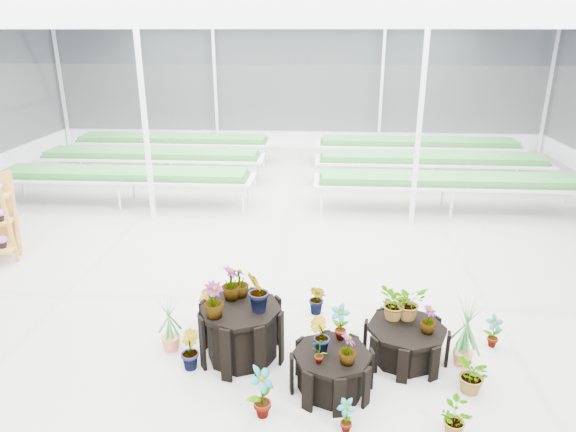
{
  "coord_description": "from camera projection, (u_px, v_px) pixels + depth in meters",
  "views": [
    {
      "loc": [
        0.93,
        -7.13,
        4.2
      ],
      "look_at": [
        0.4,
        0.79,
        1.3
      ],
      "focal_mm": 32.0,
      "sensor_mm": 36.0,
      "label": 1
    }
  ],
  "objects": [
    {
      "name": "ground_plane",
      "position": [
        260.0,
        309.0,
        8.18
      ],
      "size": [
        24.0,
        24.0,
        0.0
      ],
      "primitive_type": "plane",
      "color": "gray",
      "rests_on": "ground"
    },
    {
      "name": "greenhouse_shell",
      "position": [
        257.0,
        172.0,
        7.41
      ],
      "size": [
        18.0,
        24.0,
        4.5
      ],
      "primitive_type": null,
      "color": "white",
      "rests_on": "ground"
    },
    {
      "name": "steel_frame",
      "position": [
        257.0,
        172.0,
        7.41
      ],
      "size": [
        18.0,
        24.0,
        4.5
      ],
      "primitive_type": null,
      "color": "silver",
      "rests_on": "ground"
    },
    {
      "name": "nursery_benches",
      "position": [
        289.0,
        168.0,
        14.79
      ],
      "size": [
        16.0,
        7.0,
        0.84
      ],
      "primitive_type": null,
      "color": "silver",
      "rests_on": "ground"
    },
    {
      "name": "plinth_tall",
      "position": [
        242.0,
        332.0,
        6.88
      ],
      "size": [
        1.32,
        1.32,
        0.76
      ],
      "primitive_type": "cylinder",
      "rotation": [
        0.0,
        0.0,
        -0.21
      ],
      "color": "black",
      "rests_on": "ground"
    },
    {
      "name": "plinth_mid",
      "position": [
        332.0,
        371.0,
        6.28
      ],
      "size": [
        1.14,
        1.14,
        0.52
      ],
      "primitive_type": "cylinder",
      "rotation": [
        0.0,
        0.0,
        0.17
      ],
      "color": "black",
      "rests_on": "ground"
    },
    {
      "name": "plinth_low",
      "position": [
        406.0,
        343.0,
        6.88
      ],
      "size": [
        1.28,
        1.28,
        0.49
      ],
      "primitive_type": "cylinder",
      "rotation": [
        0.0,
        0.0,
        -0.21
      ],
      "color": "black",
      "rests_on": "ground"
    },
    {
      "name": "nursery_plants",
      "position": [
        335.0,
        326.0,
        6.75
      ],
      "size": [
        4.8,
        2.84,
        1.36
      ],
      "color": "#327733",
      "rests_on": "ground"
    }
  ]
}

